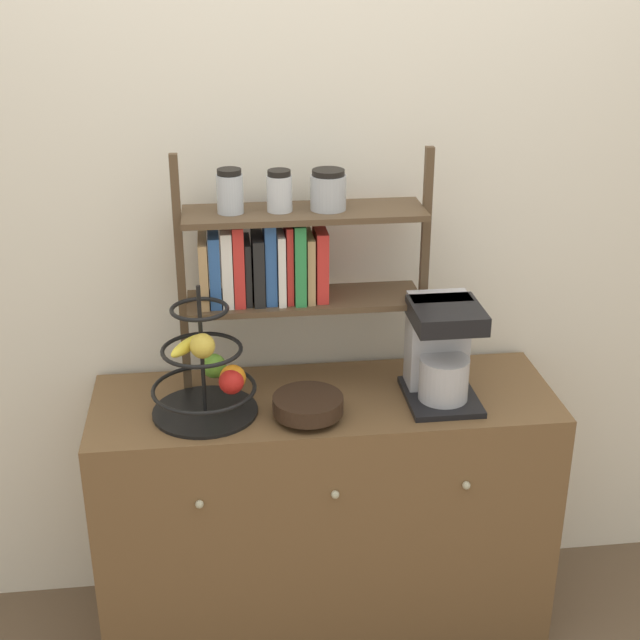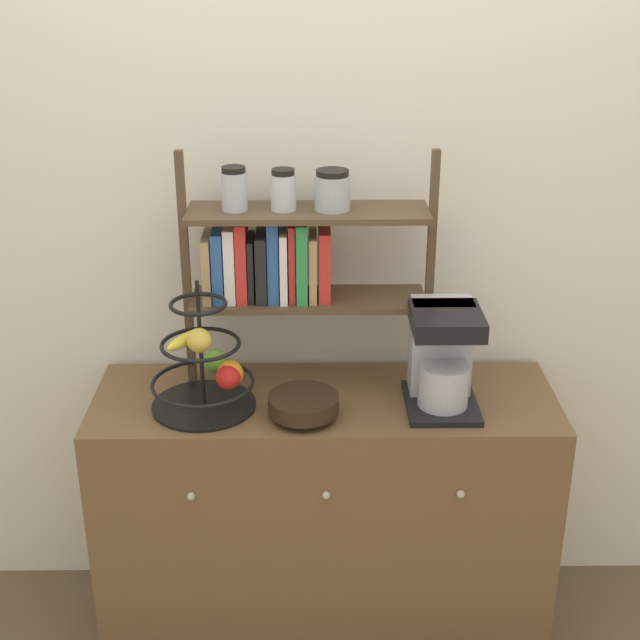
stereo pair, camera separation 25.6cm
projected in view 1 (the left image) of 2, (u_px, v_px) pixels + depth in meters
wall_back at (314, 222)px, 2.74m from camera, size 7.00×0.05×2.60m
sideboard at (324, 513)px, 2.83m from camera, size 1.39×0.48×0.84m
coffee_maker at (441, 350)px, 2.62m from camera, size 0.21×0.26×0.31m
fruit_stand at (208, 374)px, 2.53m from camera, size 0.31×0.31×0.40m
wooden_bowl at (308, 406)px, 2.54m from camera, size 0.20×0.20×0.07m
shelf_hutch at (279, 253)px, 2.58m from camera, size 0.74×0.20×0.72m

